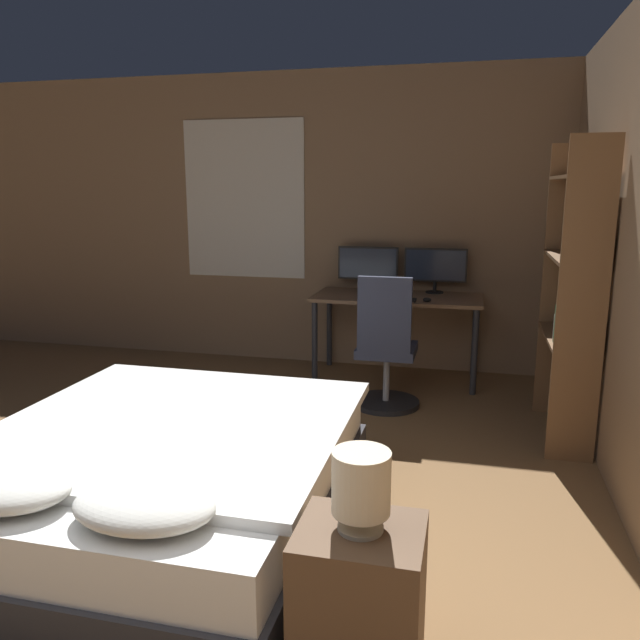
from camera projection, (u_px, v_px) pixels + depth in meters
wall_back at (344, 222)px, 5.78m from camera, size 12.00×0.08×2.70m
bed at (166, 476)px, 3.12m from camera, size 1.73×1.99×0.59m
nightstand at (359, 603)px, 2.14m from camera, size 0.43×0.37×0.55m
bedside_lamp at (361, 484)px, 2.04m from camera, size 0.20×0.20×0.28m
desk at (397, 306)px, 5.42m from camera, size 1.44×0.67×0.75m
monitor_left at (368, 265)px, 5.64m from camera, size 0.54×0.16×0.40m
monitor_right at (435, 267)px, 5.50m from camera, size 0.54×0.16×0.40m
keyboard at (394, 299)px, 5.18m from camera, size 0.36×0.13×0.02m
computer_mouse at (427, 300)px, 5.11m from camera, size 0.07×0.05×0.04m
office_chair at (386, 357)px, 4.73m from camera, size 0.52×0.52×1.04m
bookshelf at (574, 284)px, 4.00m from camera, size 0.29×0.90×1.97m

